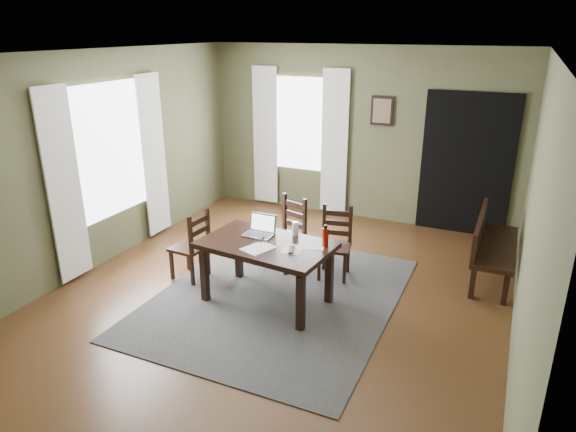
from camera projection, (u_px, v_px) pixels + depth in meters
The scene contains 24 objects.
ground at pixel (277, 297), 5.95m from camera, with size 5.00×6.00×0.01m.
room_shell at pixel (276, 144), 5.32m from camera, with size 5.02×6.02×2.71m.
rug at pixel (277, 296), 5.94m from camera, with size 2.60×3.20×0.01m.
dining_table at pixel (266, 250), 5.64m from camera, with size 1.50×0.99×0.71m.
chair_end at pixel (192, 246), 6.23m from camera, with size 0.42×0.41×0.89m.
chair_back_left at pixel (288, 234), 6.56m from camera, with size 0.51×0.51×0.92m.
chair_back_right at pixel (335, 243), 6.32m from camera, with size 0.45×0.45×0.88m.
bench at pixel (490, 242), 6.24m from camera, with size 0.46×1.44×0.81m.
laptop at pixel (260, 229), 5.82m from camera, with size 0.33×0.26×0.22m.
computer_mouse at pixel (260, 239), 5.66m from camera, with size 0.06×0.10×0.04m, color #3F3F42.
tv_remote at pixel (291, 250), 5.41m from camera, with size 0.05×0.19×0.02m, color black.
drinking_glass at pixel (295, 229), 5.78m from camera, with size 0.07×0.07×0.16m, color silver.
water_bottle at pixel (325, 237), 5.48m from camera, with size 0.08×0.08×0.24m.
paper_b at pixel (293, 249), 5.44m from camera, with size 0.20×0.27×0.00m, color white.
paper_d at pixel (314, 245), 5.54m from camera, with size 0.21×0.28×0.00m, color white.
paper_e at pixel (258, 248), 5.47m from camera, with size 0.25×0.33×0.00m, color white.
window_left at pixel (109, 151), 6.57m from camera, with size 0.01×1.30×1.70m.
window_back at pixel (300, 124), 8.37m from camera, with size 1.00×0.01×1.50m.
curtain_left_near at pixel (64, 187), 5.94m from camera, with size 0.03×0.48×2.30m.
curtain_left_far at pixel (154, 156), 7.34m from camera, with size 0.03×0.48×2.30m.
curtain_back_left at pixel (265, 136), 8.67m from camera, with size 0.44×0.03×2.30m.
curtain_back_right at pixel (335, 143), 8.19m from camera, with size 0.44×0.03×2.30m.
framed_picture at pixel (382, 111), 7.74m from camera, with size 0.34×0.03×0.44m.
doorway_back at pixel (466, 165), 7.48m from camera, with size 1.30×0.03×2.10m.
Camera 1 is at (2.28, -4.73, 2.94)m, focal length 32.00 mm.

